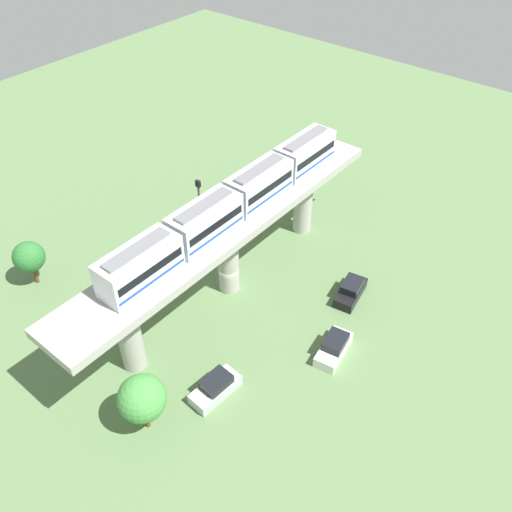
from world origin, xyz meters
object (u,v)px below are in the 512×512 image
Objects in this scene: parked_car_white at (334,347)px; tree_mid_lot at (142,398)px; parked_car_silver at (216,388)px; signal_post at (201,224)px; train at (233,202)px; parked_car_black at (351,291)px; tree_near_viaduct at (29,257)px.

tree_mid_lot reaches higher than parked_car_white.
parked_car_silver is 15.18m from signal_post.
parked_car_silver is at bearing -56.09° from train.
signal_post is (-10.44, 9.81, 5.00)m from parked_car_silver.
signal_post is at bearing 119.28° from tree_mid_lot.
tree_mid_lot reaches higher than parked_car_black.
train is at bearing 127.65° from parked_car_silver.
parked_car_silver is (-2.44, -15.77, 0.00)m from parked_car_black.
train is 5.91× the size of tree_near_viaduct.
parked_car_black is at bearing 84.96° from parked_car_silver.
parked_car_white is 0.43× the size of signal_post.
parked_car_white is at bearing -79.92° from parked_car_black.
tree_near_viaduct is 0.89× the size of tree_mid_lot.
parked_car_black is at bearing 78.15° from tree_mid_lot.
tree_near_viaduct is at bearing 169.24° from tree_mid_lot.
train is 6.37× the size of parked_car_silver.
train reaches higher than tree_near_viaduct.
parked_car_silver is at bearing 69.47° from tree_mid_lot.
parked_car_white is 1.00× the size of parked_car_black.
signal_post is at bearing 140.54° from parked_car_silver.
tree_near_viaduct is (-21.77, -1.52, 2.41)m from parked_car_silver.
parked_car_white and parked_car_silver have the same top height.
tree_mid_lot is at bearing -106.79° from parked_car_silver.
tree_near_viaduct reaches higher than parked_car_white.
parked_car_black is at bearing 100.83° from parked_car_white.
tree_near_viaduct is (-24.21, -17.30, 2.41)m from parked_car_black.
parked_car_white is 16.15m from signal_post.
train is 14.79m from parked_car_white.
parked_car_black is 29.85m from tree_near_viaduct.
train is 2.63× the size of signal_post.
parked_car_black is (9.48, 5.30, -8.62)m from train.
signal_post is at bearing -168.88° from train.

